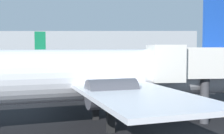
% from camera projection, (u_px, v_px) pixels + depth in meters
% --- Properties ---
extents(airplane_at_gate, '(33.91, 24.80, 12.92)m').
position_uv_depth(airplane_at_gate, '(90.00, 75.00, 22.48)').
color(airplane_at_gate, white).
rests_on(airplane_at_gate, ground_plane).
extents(airplane_far_left, '(31.00, 26.08, 9.94)m').
position_uv_depth(airplane_far_left, '(85.00, 58.00, 75.61)').
color(airplane_far_left, '#B2BCCC').
rests_on(airplane_far_left, ground_plane).
extents(terminal_building, '(90.79, 20.56, 12.83)m').
position_uv_depth(terminal_building, '(88.00, 47.00, 132.12)').
color(terminal_building, '#999EA3').
rests_on(terminal_building, ground_plane).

